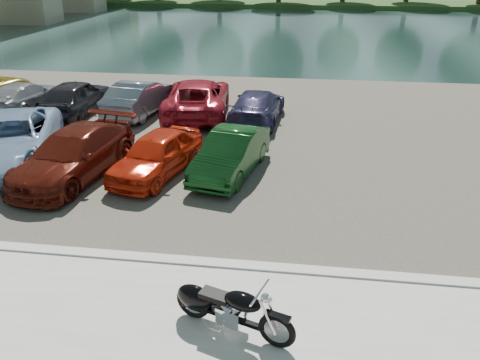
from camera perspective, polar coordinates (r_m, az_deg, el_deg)
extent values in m
plane|color=#595447|center=(8.80, -0.40, -18.55)|extent=(200.00, 200.00, 0.00)
cube|color=#B3B2A9|center=(10.28, 1.16, -10.58)|extent=(60.00, 0.30, 0.14)
cube|color=#423D35|center=(18.34, 4.37, 5.90)|extent=(60.00, 18.00, 0.04)
cube|color=#172A29|center=(46.69, 6.72, 17.67)|extent=(120.00, 40.00, 0.00)
cube|color=#234619|center=(78.50, 7.37, 20.91)|extent=(120.00, 24.00, 0.60)
torus|color=black|center=(8.29, 4.53, -17.83)|extent=(0.68, 0.33, 0.68)
torus|color=black|center=(8.85, -5.75, -14.58)|extent=(0.68, 0.33, 0.68)
cylinder|color=#B2B2B7|center=(8.29, 4.53, -17.83)|extent=(0.46, 0.20, 0.46)
cylinder|color=#B2B2B7|center=(8.85, -5.75, -14.58)|extent=(0.46, 0.20, 0.46)
cylinder|color=silver|center=(8.05, 3.37, -16.41)|extent=(0.32, 0.15, 0.63)
cylinder|color=silver|center=(8.19, 3.94, -15.56)|extent=(0.32, 0.15, 0.63)
cylinder|color=silver|center=(7.93, 2.43, -13.51)|extent=(0.27, 0.72, 0.04)
sphere|color=silver|center=(7.95, 3.10, -14.15)|extent=(0.20, 0.20, 0.16)
sphere|color=silver|center=(7.93, 3.58, -14.29)|extent=(0.14, 0.14, 0.11)
cube|color=black|center=(8.08, 4.61, -16.23)|extent=(0.47, 0.28, 0.06)
cube|color=black|center=(8.57, -0.82, -16.51)|extent=(1.17, 0.48, 0.08)
cube|color=silver|center=(8.54, -1.13, -16.06)|extent=(0.53, 0.45, 0.34)
cylinder|color=silver|center=(8.38, -0.52, -15.24)|extent=(0.29, 0.25, 0.27)
cylinder|color=silver|center=(8.45, -1.77, -14.84)|extent=(0.29, 0.25, 0.27)
ellipsoid|color=black|center=(8.22, 0.32, -14.60)|extent=(0.76, 0.56, 0.32)
cube|color=black|center=(8.45, -3.02, -13.88)|extent=(0.61, 0.44, 0.10)
ellipsoid|color=black|center=(8.75, -5.50, -14.07)|extent=(0.80, 0.55, 0.50)
cube|color=black|center=(8.82, -5.77, -14.33)|extent=(0.44, 0.30, 0.30)
cylinder|color=silver|center=(8.84, -2.43, -15.50)|extent=(1.07, 0.44, 0.09)
cylinder|color=silver|center=(8.79, -2.44, -15.11)|extent=(1.07, 0.44, 0.09)
cylinder|color=#B2B2B7|center=(8.61, -2.32, -17.67)|extent=(0.07, 0.14, 0.22)
imported|color=#94B0D8|center=(16.94, -26.03, 4.50)|extent=(4.24, 6.04, 1.53)
imported|color=#53150B|center=(15.04, -19.58, 2.99)|extent=(2.77, 5.16, 1.42)
imported|color=red|center=(14.52, -10.15, 3.11)|extent=(2.49, 4.15, 1.32)
imported|color=#103D15|center=(14.39, -1.12, 3.27)|extent=(2.15, 4.16, 1.31)
imported|color=gray|center=(22.83, -24.78, 9.25)|extent=(2.01, 4.38, 1.24)
imported|color=black|center=(21.49, -19.38, 9.57)|extent=(1.82, 4.33, 1.46)
imported|color=slate|center=(20.71, -12.10, 9.84)|extent=(2.09, 4.52, 1.44)
imported|color=#AD1C2D|center=(20.16, -5.22, 10.02)|extent=(3.19, 5.78, 1.53)
imported|color=#2E2A51|center=(19.23, 2.09, 8.99)|extent=(2.20, 4.63, 1.30)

